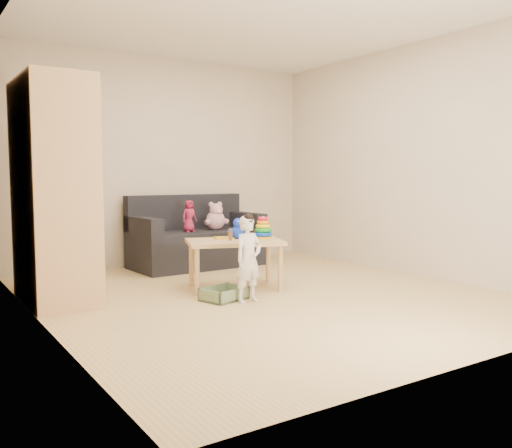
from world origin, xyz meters
TOP-DOWN VIEW (x-y plane):
  - room at (0.00, 0.00)m, footprint 4.50×4.50m
  - wardrobe at (-1.72, 0.82)m, footprint 0.54×1.09m
  - sofa at (0.19, 1.80)m, footprint 1.62×0.86m
  - play_table at (-0.10, 0.40)m, footprint 1.07×0.87m
  - storage_bin at (-0.44, 0.03)m, footprint 0.45×0.38m
  - toddler at (-0.30, -0.17)m, footprint 0.30×0.22m
  - pink_bear at (0.44, 1.79)m, footprint 0.28×0.24m
  - doll at (0.05, 1.72)m, footprint 0.21×0.15m
  - ring_stacker at (0.21, 0.37)m, footprint 0.19×0.19m
  - brown_bottle at (0.16, 0.53)m, footprint 0.08×0.08m
  - blue_plush at (-0.02, 0.49)m, footprint 0.22×0.21m
  - wooden_figure at (-0.17, 0.38)m, footprint 0.05×0.05m
  - yellow_book at (-0.13, 0.57)m, footprint 0.21×0.21m

SIDE VIEW (x-z plane):
  - storage_bin at x=-0.44m, z-range 0.00..0.11m
  - sofa at x=0.19m, z-range 0.00..0.45m
  - play_table at x=-0.10m, z-range 0.00..0.49m
  - toddler at x=-0.30m, z-range 0.00..0.75m
  - yellow_book at x=-0.13m, z-range 0.49..0.50m
  - wooden_figure at x=-0.17m, z-range 0.49..0.61m
  - ring_stacker at x=0.21m, z-range 0.46..0.69m
  - brown_bottle at x=0.16m, z-range 0.47..0.71m
  - blue_plush at x=-0.02m, z-range 0.49..0.70m
  - pink_bear at x=0.44m, z-range 0.45..0.74m
  - doll at x=0.05m, z-range 0.45..0.82m
  - wardrobe at x=-1.72m, z-range 0.00..1.96m
  - room at x=0.00m, z-range -0.95..3.55m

